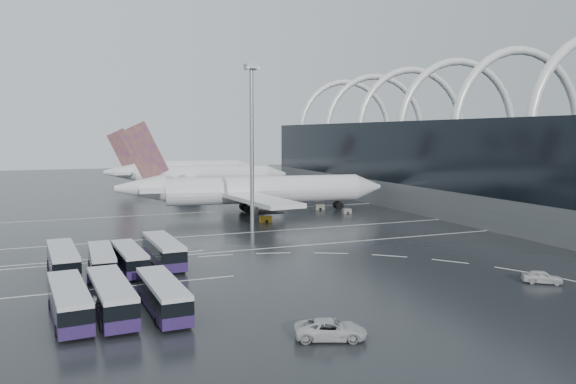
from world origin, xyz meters
name	(u,v)px	position (x,y,z in m)	size (l,w,h in m)	color
ground	(267,246)	(0.00, 0.00, 0.00)	(420.00, 420.00, 0.00)	black
terminal	(494,162)	(61.56, 19.84, 10.87)	(42.00, 160.00, 34.90)	slate
lane_marking_near	(271,248)	(0.00, -2.00, 0.01)	(120.00, 0.25, 0.01)	white
lane_marking_mid	(244,233)	(0.00, 12.00, 0.01)	(120.00, 0.25, 0.01)	white
lane_marking_far	(206,212)	(0.00, 40.00, 0.01)	(120.00, 0.25, 0.01)	white
bus_bay_line_south	(114,288)	(-24.00, -16.00, 0.01)	(28.00, 0.25, 0.01)	white
bus_bay_line_north	(105,258)	(-24.00, 0.00, 0.01)	(28.00, 0.25, 0.01)	white
airliner_main	(251,191)	(8.52, 33.97, 4.97)	(58.61, 51.08, 19.84)	silver
airliner_gate_b	(193,175)	(7.22, 85.94, 4.71)	(53.58, 47.48, 18.82)	silver
airliner_gate_c	(187,168)	(14.48, 131.13, 4.33)	(48.44, 43.98, 17.33)	silver
bus_row_near_a	(63,260)	(-29.31, -7.70, 1.84)	(4.02, 13.80, 3.35)	#231543
bus_row_near_b	(102,260)	(-24.84, -8.75, 1.67)	(3.00, 12.33, 3.03)	#231543
bus_row_near_c	(129,258)	(-21.54, -8.73, 1.66)	(3.59, 12.42, 3.02)	#231543
bus_row_near_d	(164,250)	(-16.89, -6.55, 1.86)	(3.77, 13.85, 3.38)	#231543
bus_row_far_a	(69,301)	(-28.76, -25.93, 1.78)	(4.02, 13.34, 3.24)	#231543
bus_row_far_b	(111,296)	(-25.01, -25.89, 1.84)	(3.89, 13.73, 3.34)	#231543
bus_row_far_c	(163,295)	(-20.30, -26.87, 1.73)	(3.53, 12.94, 3.15)	#231543
van_curve_a	(331,329)	(-8.33, -39.40, 0.85)	(2.83, 6.14, 1.71)	silver
van_curve_b	(542,277)	(22.32, -32.51, 0.75)	(1.77, 4.40, 1.50)	silver
floodlight_mast	(252,127)	(1.97, 13.22, 18.36)	(2.24, 2.24, 29.19)	gray
gse_cart_belly_b	(319,207)	(24.74, 34.04, 0.63)	(2.30, 1.36, 1.25)	slate
gse_cart_belly_c	(266,219)	(7.49, 21.72, 0.60)	(2.20, 1.30, 1.20)	#B88318
gse_cart_belly_d	(347,211)	(27.85, 26.52, 0.51)	(1.87, 1.11, 1.02)	slate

